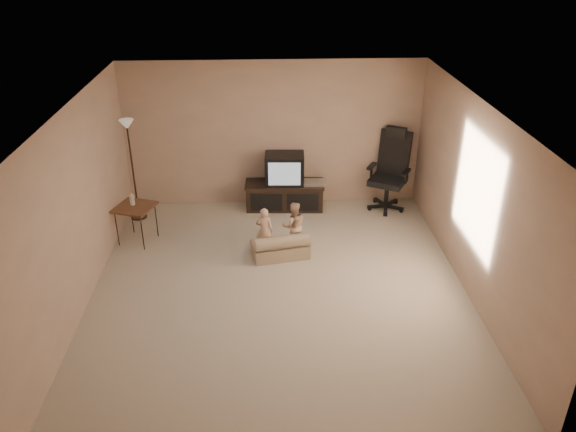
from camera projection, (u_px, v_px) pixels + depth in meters
name	position (u px, v px, depth m)	size (l,w,h in m)	color
floor	(280.00, 289.00, 7.60)	(5.50, 5.50, 0.00)	#BCB195
room_shell	(279.00, 186.00, 6.91)	(5.50, 5.50, 5.50)	silver
tv_stand	(285.00, 186.00, 9.63)	(1.39, 0.57, 0.98)	black
office_chair	(389.00, 180.00, 9.61)	(0.88, 0.89, 1.40)	black
side_table	(134.00, 207.00, 8.51)	(0.69, 0.69, 0.81)	brown
floor_lamp	(130.00, 148.00, 8.91)	(0.27, 0.27, 1.71)	black
child_sofa	(281.00, 247.00, 8.27)	(0.89, 0.61, 0.40)	tan
toddler_left	(264.00, 230.00, 8.32)	(0.26, 0.19, 0.72)	#D4AA85
toddler_right	(294.00, 226.00, 8.41)	(0.37, 0.20, 0.76)	#D4AA85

